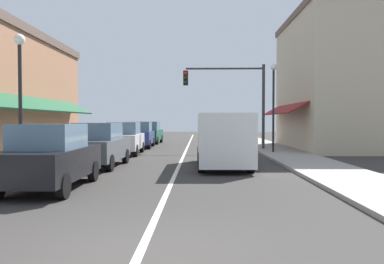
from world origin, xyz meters
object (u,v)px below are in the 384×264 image
object	(u,v)px
van_in_lane	(223,138)
traffic_signal_mast_arm	(234,91)
parked_car_far_left	(139,135)
street_lamp_right_mid	(273,94)
parked_car_second_left	(99,145)
parked_car_nearest_left	(50,157)
street_lamp_left_near	(20,81)
parked_car_third_left	(124,138)
parked_car_distant_left	(149,133)

from	to	relation	value
van_in_lane	traffic_signal_mast_arm	size ratio (longest dim) A/B	0.98
parked_car_far_left	street_lamp_right_mid	xyz separation A→B (m)	(8.17, -4.79, 2.46)
parked_car_second_left	traffic_signal_mast_arm	bearing A→B (deg)	55.48
parked_car_nearest_left	street_lamp_left_near	xyz separation A→B (m)	(-1.86, 2.25, 2.29)
parked_car_second_left	street_lamp_left_near	world-z (taller)	street_lamp_left_near
parked_car_far_left	traffic_signal_mast_arm	size ratio (longest dim) A/B	0.78
parked_car_third_left	traffic_signal_mast_arm	bearing A→B (deg)	23.83
parked_car_third_left	van_in_lane	world-z (taller)	van_in_lane
traffic_signal_mast_arm	street_lamp_left_near	world-z (taller)	traffic_signal_mast_arm
parked_car_second_left	parked_car_distant_left	bearing A→B (deg)	91.13
parked_car_nearest_left	traffic_signal_mast_arm	world-z (taller)	traffic_signal_mast_arm
parked_car_third_left	parked_car_second_left	bearing A→B (deg)	-90.97
parked_car_second_left	street_lamp_left_near	xyz separation A→B (m)	(-1.86, -2.75, 2.29)
van_in_lane	parked_car_nearest_left	bearing A→B (deg)	-135.57
parked_car_distant_left	street_lamp_right_mid	world-z (taller)	street_lamp_right_mid
parked_car_far_left	parked_car_distant_left	world-z (taller)	same
traffic_signal_mast_arm	street_lamp_left_near	size ratio (longest dim) A/B	1.13
parked_car_second_left	street_lamp_right_mid	distance (m)	10.41
parked_car_third_left	traffic_signal_mast_arm	world-z (taller)	traffic_signal_mast_arm
traffic_signal_mast_arm	van_in_lane	bearing A→B (deg)	-98.11
parked_car_far_left	van_in_lane	size ratio (longest dim) A/B	0.80
street_lamp_right_mid	parked_car_third_left	bearing A→B (deg)	-177.31
parked_car_nearest_left	parked_car_distant_left	distance (m)	20.64
parked_car_distant_left	street_lamp_left_near	xyz separation A→B (m)	(-1.85, -18.39, 2.29)
street_lamp_right_mid	street_lamp_left_near	bearing A→B (deg)	-138.60
parked_car_nearest_left	parked_car_second_left	xyz separation A→B (m)	(-0.00, 5.00, 0.00)
parked_car_second_left	van_in_lane	xyz separation A→B (m)	(4.97, -0.01, 0.27)
traffic_signal_mast_arm	street_lamp_right_mid	size ratio (longest dim) A/B	1.07
parked_car_nearest_left	traffic_signal_mast_arm	distance (m)	15.25
parked_car_distant_left	van_in_lane	world-z (taller)	van_in_lane
parked_car_nearest_left	parked_car_second_left	world-z (taller)	same
parked_car_third_left	street_lamp_right_mid	bearing A→B (deg)	1.00
parked_car_distant_left	street_lamp_right_mid	bearing A→B (deg)	-48.24
parked_car_far_left	traffic_signal_mast_arm	world-z (taller)	traffic_signal_mast_arm
parked_car_nearest_left	parked_car_third_left	bearing A→B (deg)	89.72
parked_car_distant_left	van_in_lane	distance (m)	16.42
van_in_lane	traffic_signal_mast_arm	world-z (taller)	traffic_signal_mast_arm
parked_car_distant_left	street_lamp_right_mid	xyz separation A→B (m)	(8.11, -9.60, 2.46)
parked_car_far_left	parked_car_nearest_left	bearing A→B (deg)	-91.50
parked_car_nearest_left	parked_car_far_left	xyz separation A→B (m)	(-0.06, 15.83, 0.00)
parked_car_second_left	parked_car_nearest_left	bearing A→B (deg)	-88.87
traffic_signal_mast_arm	street_lamp_left_near	xyz separation A→B (m)	(-8.06, -11.40, -0.48)
parked_car_second_left	street_lamp_right_mid	bearing A→B (deg)	37.80
parked_car_far_left	parked_car_second_left	bearing A→B (deg)	-91.41
parked_car_second_left	traffic_signal_mast_arm	xyz separation A→B (m)	(6.20, 8.65, 2.78)
parked_car_far_left	street_lamp_left_near	distance (m)	13.89
parked_car_far_left	traffic_signal_mast_arm	distance (m)	7.18
street_lamp_left_near	street_lamp_right_mid	bearing A→B (deg)	41.40
parked_car_nearest_left	parked_car_distant_left	size ratio (longest dim) A/B	0.99
parked_car_far_left	street_lamp_right_mid	world-z (taller)	street_lamp_right_mid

